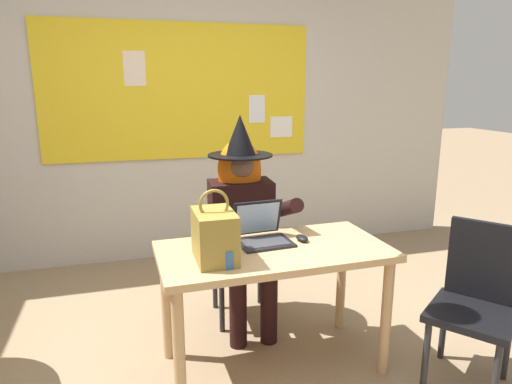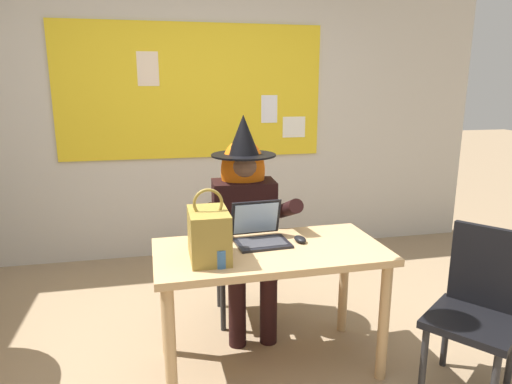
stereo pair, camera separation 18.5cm
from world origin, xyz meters
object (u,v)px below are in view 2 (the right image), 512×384
chair_at_desk (243,244)px  handbag (209,234)px  laptop (260,233)px  chair_extra_corner (478,303)px  computer_mouse (300,239)px  desk_main (270,266)px  person_costumed (245,210)px  coffee_mug (221,258)px

chair_at_desk → handbag: 0.90m
laptop → chair_extra_corner: size_ratio=0.36×
computer_mouse → desk_main: bearing=-168.1°
person_costumed → computer_mouse: bearing=27.2°
chair_at_desk → handbag: (-0.32, -0.76, 0.35)m
chair_extra_corner → coffee_mug: bearing=-46.1°
coffee_mug → laptop: bearing=49.3°
person_costumed → chair_extra_corner: (1.07, -0.97, -0.31)m
chair_at_desk → chair_extra_corner: bearing=47.5°
coffee_mug → computer_mouse: bearing=27.4°
desk_main → coffee_mug: coffee_mug is taller
desk_main → computer_mouse: (0.19, 0.06, 0.12)m
desk_main → person_costumed: person_costumed is taller
desk_main → handbag: size_ratio=3.42×
coffee_mug → person_costumed: bearing=70.2°
laptop → chair_extra_corner: (1.06, -0.54, -0.29)m
chair_at_desk → coffee_mug: (-0.28, -0.88, 0.26)m
person_costumed → desk_main: bearing=5.9°
handbag → chair_extra_corner: size_ratio=0.43×
computer_mouse → coffee_mug: 0.56m
desk_main → laptop: 0.20m
chair_at_desk → computer_mouse: (0.22, -0.62, 0.23)m
computer_mouse → handbag: 0.57m
chair_at_desk → chair_extra_corner: chair_at_desk is taller
desk_main → person_costumed: (-0.03, 0.56, 0.17)m
handbag → coffee_mug: handbag is taller
chair_at_desk → person_costumed: person_costumed is taller
chair_at_desk → person_costumed: 0.31m
chair_at_desk → computer_mouse: size_ratio=8.82×
person_costumed → coffee_mug: size_ratio=15.04×
chair_at_desk → handbag: bearing=-19.5°
person_costumed → computer_mouse: 0.55m
chair_extra_corner → handbag: bearing=-50.5°
chair_at_desk → coffee_mug: 0.96m
desk_main → chair_at_desk: size_ratio=1.41×
coffee_mug → chair_extra_corner: size_ratio=0.11×
computer_mouse → handbag: (-0.54, -0.14, 0.12)m
person_costumed → laptop: bearing=2.9°
desk_main → computer_mouse: computer_mouse is taller
chair_extra_corner → laptop: bearing=-63.6°
person_costumed → laptop: size_ratio=4.48×
laptop → desk_main: bearing=-80.3°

